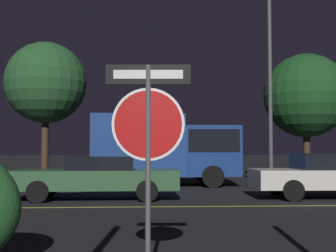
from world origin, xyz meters
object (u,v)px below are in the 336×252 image
(delivery_truck, at_px, (167,147))
(tree_1, at_px, (46,83))
(passing_car_3, at_px, (332,175))
(street_lamp, at_px, (270,62))
(passing_car_2, at_px, (96,177))
(tree_2, at_px, (306,96))
(stop_sign, at_px, (148,125))

(delivery_truck, xyz_separation_m, tree_1, (-5.42, 2.80, 2.96))
(passing_car_3, relative_size, delivery_truck, 0.85)
(street_lamp, distance_m, tree_1, 10.11)
(passing_car_3, bearing_deg, passing_car_2, -88.59)
(passing_car_2, relative_size, passing_car_3, 0.99)
(passing_car_3, xyz_separation_m, tree_2, (2.20, 8.25, 3.35))
(passing_car_2, height_order, tree_1, tree_1)
(tree_2, bearing_deg, passing_car_3, -104.91)
(passing_car_3, distance_m, tree_1, 13.38)
(stop_sign, relative_size, delivery_truck, 0.41)
(tree_2, bearing_deg, delivery_truck, -155.51)
(stop_sign, distance_m, delivery_truck, 13.64)
(passing_car_3, height_order, delivery_truck, delivery_truck)
(delivery_truck, distance_m, tree_1, 6.78)
(street_lamp, relative_size, tree_1, 1.30)
(street_lamp, bearing_deg, stop_sign, -111.18)
(stop_sign, relative_size, passing_car_3, 0.48)
(passing_car_2, distance_m, delivery_truck, 5.69)
(delivery_truck, height_order, tree_1, tree_1)
(passing_car_2, xyz_separation_m, tree_1, (-3.09, 7.92, 3.85))
(passing_car_2, xyz_separation_m, tree_2, (9.19, 8.24, 3.38))
(passing_car_2, height_order, street_lamp, street_lamp)
(delivery_truck, xyz_separation_m, street_lamp, (4.04, -0.74, 3.36))
(stop_sign, xyz_separation_m, delivery_truck, (0.94, 13.60, -0.16))
(street_lamp, bearing_deg, passing_car_3, -81.87)
(stop_sign, relative_size, tree_1, 0.37)
(tree_1, height_order, tree_2, tree_1)
(delivery_truck, height_order, street_lamp, street_lamp)
(delivery_truck, bearing_deg, tree_2, 114.15)
(street_lamp, distance_m, tree_2, 4.87)
(passing_car_2, xyz_separation_m, delivery_truck, (2.33, 5.11, 0.89))
(passing_car_2, relative_size, tree_1, 0.77)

